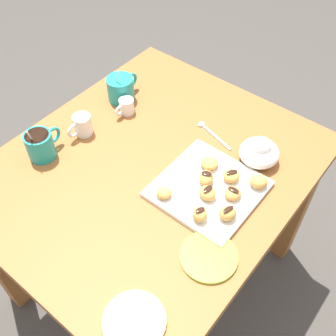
% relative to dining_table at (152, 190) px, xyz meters
% --- Properties ---
extents(ground_plane, '(8.00, 8.00, 0.00)m').
position_rel_dining_table_xyz_m(ground_plane, '(0.00, 0.00, -0.59)').
color(ground_plane, '#423D38').
extents(dining_table, '(1.02, 0.87, 0.72)m').
position_rel_dining_table_xyz_m(dining_table, '(0.00, 0.00, 0.00)').
color(dining_table, '#935628').
rests_on(dining_table, ground_plane).
extents(pastry_plate_square, '(0.29, 0.29, 0.02)m').
position_rel_dining_table_xyz_m(pastry_plate_square, '(0.03, -0.20, 0.13)').
color(pastry_plate_square, silver).
rests_on(pastry_plate_square, dining_table).
extents(coffee_mug_teal_left, '(0.13, 0.09, 0.14)m').
position_rel_dining_table_xyz_m(coffee_mug_teal_left, '(-0.18, 0.30, 0.17)').
color(coffee_mug_teal_left, teal).
rests_on(coffee_mug_teal_left, dining_table).
extents(coffee_mug_teal_right, '(0.13, 0.10, 0.14)m').
position_rel_dining_table_xyz_m(coffee_mug_teal_right, '(0.19, 0.30, 0.17)').
color(coffee_mug_teal_right, teal).
rests_on(coffee_mug_teal_right, dining_table).
extents(cream_pitcher_white, '(0.10, 0.06, 0.07)m').
position_rel_dining_table_xyz_m(cream_pitcher_white, '(-0.03, 0.27, 0.16)').
color(cream_pitcher_white, silver).
rests_on(cream_pitcher_white, dining_table).
extents(ice_cream_bowl, '(0.13, 0.13, 0.09)m').
position_rel_dining_table_xyz_m(ice_cream_bowl, '(0.23, -0.25, 0.17)').
color(ice_cream_bowl, silver).
rests_on(ice_cream_bowl, dining_table).
extents(chocolate_sauce_pitcher, '(0.09, 0.05, 0.06)m').
position_rel_dining_table_xyz_m(chocolate_sauce_pitcher, '(0.14, 0.23, 0.16)').
color(chocolate_sauce_pitcher, silver).
rests_on(chocolate_sauce_pitcher, dining_table).
extents(saucer_lime_left, '(0.15, 0.15, 0.01)m').
position_rel_dining_table_xyz_m(saucer_lime_left, '(-0.40, -0.29, 0.13)').
color(saucer_lime_left, '#9EC633').
rests_on(saucer_lime_left, dining_table).
extents(saucer_lime_right, '(0.15, 0.15, 0.01)m').
position_rel_dining_table_xyz_m(saucer_lime_right, '(-0.15, -0.33, 0.13)').
color(saucer_lime_right, '#9EC633').
rests_on(saucer_lime_right, dining_table).
extents(loose_spoon_near_saucer, '(0.06, 0.16, 0.01)m').
position_rel_dining_table_xyz_m(loose_spoon_near_saucer, '(0.24, -0.06, 0.13)').
color(loose_spoon_near_saucer, silver).
rests_on(loose_spoon_near_saucer, dining_table).
extents(beignet_0, '(0.06, 0.06, 0.04)m').
position_rel_dining_table_xyz_m(beignet_0, '(0.00, -0.21, 0.16)').
color(beignet_0, '#D19347').
rests_on(beignet_0, pastry_plate_square).
extents(chocolate_drizzle_0, '(0.03, 0.02, 0.00)m').
position_rel_dining_table_xyz_m(chocolate_drizzle_0, '(0.00, -0.21, 0.18)').
color(chocolate_drizzle_0, black).
rests_on(chocolate_drizzle_0, beignet_0).
extents(beignet_1, '(0.07, 0.07, 0.04)m').
position_rel_dining_table_xyz_m(beignet_1, '(0.13, -0.31, 0.16)').
color(beignet_1, '#D19347').
rests_on(beignet_1, pastry_plate_square).
extents(beignet_2, '(0.06, 0.06, 0.03)m').
position_rel_dining_table_xyz_m(beignet_2, '(-0.08, -0.12, 0.15)').
color(beignet_2, '#D19347').
rests_on(beignet_2, pastry_plate_square).
extents(beignet_3, '(0.06, 0.06, 0.04)m').
position_rel_dining_table_xyz_m(beignet_3, '(-0.02, -0.30, 0.16)').
color(beignet_3, '#D19347').
rests_on(beignet_3, pastry_plate_square).
extents(chocolate_drizzle_3, '(0.04, 0.02, 0.00)m').
position_rel_dining_table_xyz_m(chocolate_drizzle_3, '(-0.02, -0.30, 0.18)').
color(chocolate_drizzle_3, black).
rests_on(chocolate_drizzle_3, beignet_3).
extents(beignet_4, '(0.07, 0.07, 0.04)m').
position_rel_dining_table_xyz_m(beignet_4, '(0.04, -0.18, 0.16)').
color(beignet_4, '#D19347').
rests_on(beignet_4, pastry_plate_square).
extents(chocolate_drizzle_4, '(0.03, 0.04, 0.00)m').
position_rel_dining_table_xyz_m(chocolate_drizzle_4, '(0.04, -0.18, 0.18)').
color(chocolate_drizzle_4, black).
rests_on(chocolate_drizzle_4, beignet_4).
extents(beignet_5, '(0.06, 0.07, 0.03)m').
position_rel_dining_table_xyz_m(beignet_5, '(0.10, -0.15, 0.16)').
color(beignet_5, '#D19347').
rests_on(beignet_5, pastry_plate_square).
extents(beignet_6, '(0.06, 0.06, 0.03)m').
position_rel_dining_table_xyz_m(beignet_6, '(0.05, -0.27, 0.16)').
color(beignet_6, '#D19347').
rests_on(beignet_6, pastry_plate_square).
extents(chocolate_drizzle_6, '(0.02, 0.03, 0.00)m').
position_rel_dining_table_xyz_m(chocolate_drizzle_6, '(0.05, -0.27, 0.17)').
color(chocolate_drizzle_6, black).
rests_on(chocolate_drizzle_6, beignet_6).
extents(beignet_7, '(0.06, 0.06, 0.04)m').
position_rel_dining_table_xyz_m(beignet_7, '(-0.07, -0.24, 0.16)').
color(beignet_7, '#D19347').
rests_on(beignet_7, pastry_plate_square).
extents(chocolate_drizzle_7, '(0.03, 0.03, 0.00)m').
position_rel_dining_table_xyz_m(chocolate_drizzle_7, '(-0.07, -0.24, 0.18)').
color(chocolate_drizzle_7, black).
rests_on(chocolate_drizzle_7, beignet_7).
extents(beignet_8, '(0.07, 0.07, 0.03)m').
position_rel_dining_table_xyz_m(beignet_8, '(0.10, -0.23, 0.16)').
color(beignet_8, '#D19347').
rests_on(beignet_8, pastry_plate_square).
extents(chocolate_drizzle_8, '(0.04, 0.03, 0.00)m').
position_rel_dining_table_xyz_m(chocolate_drizzle_8, '(0.10, -0.23, 0.17)').
color(chocolate_drizzle_8, black).
rests_on(chocolate_drizzle_8, beignet_8).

